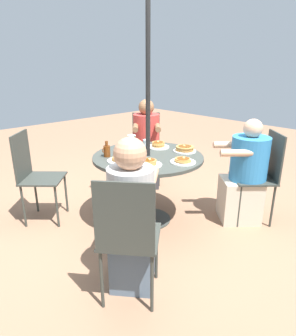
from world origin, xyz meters
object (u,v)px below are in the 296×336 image
(syrup_bottle, at_px, (107,151))
(coffee_cup, at_px, (132,140))
(patio_chair_west, at_px, (34,172))
(diner_south, at_px, (146,147))
(patio_table, at_px, (148,166))
(patio_chair_east, at_px, (262,172))
(diner_east, at_px, (244,177))
(pancake_plate_d, at_px, (183,161))
(diner_north, at_px, (132,221))
(pancake_plate_c, at_px, (149,163))
(pancake_plate_a, at_px, (185,149))
(drinking_glass_a, at_px, (146,145))
(patio_chair_south, at_px, (146,143))
(pancake_plate_e, at_px, (158,145))
(pancake_plate_b, at_px, (120,160))
(patio_chair_north, at_px, (128,234))

(syrup_bottle, xyz_separation_m, coffee_cup, (-0.48, -0.19, -0.01))
(patio_chair_west, bearing_deg, syrup_bottle, 86.67)
(diner_south, height_order, patio_chair_west, diner_south)
(patio_table, relative_size, patio_chair_east, 1.17)
(diner_east, xyz_separation_m, pancake_plate_d, (0.67, -0.29, 0.26))
(diner_east, distance_m, coffee_cup, 1.31)
(diner_north, height_order, pancake_plate_c, diner_north)
(pancake_plate_a, relative_size, drinking_glass_a, 1.97)
(syrup_bottle, bearing_deg, diner_south, -153.49)
(pancake_plate_d, bearing_deg, pancake_plate_a, -142.31)
(patio_chair_south, distance_m, syrup_bottle, 1.32)
(patio_chair_west, relative_size, pancake_plate_a, 4.02)
(pancake_plate_e, xyz_separation_m, syrup_bottle, (0.62, -0.11, 0.04))
(pancake_plate_c, height_order, drinking_glass_a, drinking_glass_a)
(syrup_bottle, bearing_deg, pancake_plate_a, 149.68)
(syrup_bottle, bearing_deg, patio_chair_west, -47.37)
(diner_south, xyz_separation_m, pancake_plate_b, (1.01, 0.71, 0.21))
(pancake_plate_c, distance_m, syrup_bottle, 0.50)
(diner_east, height_order, patio_chair_south, diner_east)
(pancake_plate_c, distance_m, drinking_glass_a, 0.49)
(patio_chair_north, height_order, syrup_bottle, patio_chair_north)
(pancake_plate_d, relative_size, pancake_plate_e, 1.00)
(diner_east, distance_m, patio_chair_south, 1.58)
(drinking_glass_a, bearing_deg, diner_south, -132.98)
(diner_south, xyz_separation_m, syrup_bottle, (1.01, 0.50, 0.26))
(patio_table, xyz_separation_m, drinking_glass_a, (-0.11, -0.14, 0.18))
(diner_north, distance_m, drinking_glass_a, 1.22)
(diner_south, bearing_deg, drinking_glass_a, 88.99)
(patio_table, bearing_deg, pancake_plate_a, 157.08)
(patio_chair_west, relative_size, pancake_plate_b, 4.02)
(patio_chair_east, distance_m, pancake_plate_b, 1.50)
(patio_table, relative_size, patio_chair_south, 1.17)
(syrup_bottle, bearing_deg, patio_chair_east, 138.87)
(syrup_bottle, distance_m, drinking_glass_a, 0.45)
(pancake_plate_c, xyz_separation_m, pancake_plate_d, (-0.29, 0.16, -0.00))
(diner_north, distance_m, diner_south, 2.04)
(pancake_plate_c, xyz_separation_m, coffee_cup, (-0.36, -0.67, 0.03))
(pancake_plate_b, bearing_deg, patio_table, 172.02)
(diner_east, relative_size, pancake_plate_a, 4.60)
(syrup_bottle, distance_m, coffee_cup, 0.52)
(diner_south, distance_m, pancake_plate_e, 0.76)
(patio_chair_north, distance_m, pancake_plate_c, 0.91)
(patio_chair_east, bearing_deg, syrup_bottle, 91.18)
(pancake_plate_e, relative_size, syrup_bottle, 1.51)
(pancake_plate_a, bearing_deg, patio_chair_east, 127.92)
(patio_table, height_order, diner_south, diner_south)
(diner_south, bearing_deg, pancake_plate_b, 77.12)
(coffee_cup, bearing_deg, pancake_plate_b, 39.10)
(drinking_glass_a, bearing_deg, patio_chair_north, 41.91)
(pancake_plate_e, bearing_deg, pancake_plate_d, 68.48)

